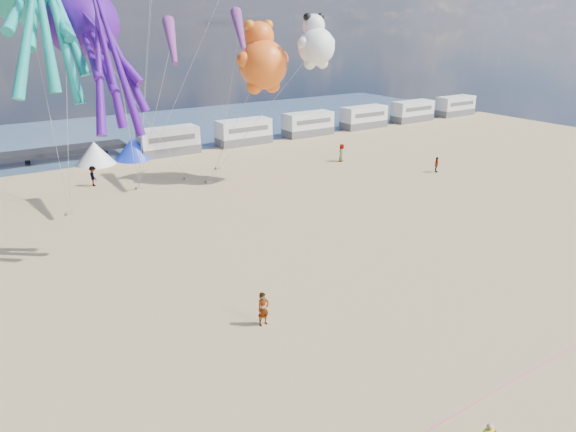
{
  "coord_description": "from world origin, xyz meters",
  "views": [
    {
      "loc": [
        -13.51,
        -14.48,
        13.84
      ],
      "look_at": [
        -0.21,
        6.0,
        4.62
      ],
      "focal_mm": 32.0,
      "sensor_mm": 36.0,
      "label": 1
    }
  ],
  "objects_px": {
    "tent_blue": "(133,148)",
    "sandbag_b": "(187,178)",
    "sandbag_a": "(70,213)",
    "sandbag_e": "(139,188)",
    "windsock_mid": "(240,30)",
    "motorhome_0": "(169,141)",
    "kite_octopus_purple": "(82,23)",
    "kite_teddy_orange": "(263,64)",
    "windsock_left": "(65,18)",
    "windsock_right": "(172,41)",
    "kite_panda": "(316,47)",
    "standing_person": "(263,309)",
    "sandbag_c": "(208,182)",
    "motorhome_3": "(364,117)",
    "motorhome_2": "(308,124)",
    "tent_white": "(95,153)",
    "motorhome_1": "(244,132)",
    "sandbag_d": "(218,168)",
    "beachgoer_3": "(436,165)",
    "beachgoer_2": "(93,176)",
    "motorhome_4": "(412,111)",
    "motorhome_5": "(455,106)",
    "beachgoer_0": "(342,153)"
  },
  "relations": [
    {
      "from": "tent_blue",
      "to": "sandbag_b",
      "type": "relative_size",
      "value": 8.0
    },
    {
      "from": "tent_blue",
      "to": "sandbag_a",
      "type": "xyz_separation_m",
      "value": [
        -9.49,
        -14.32,
        -1.09
      ]
    },
    {
      "from": "sandbag_e",
      "to": "windsock_mid",
      "type": "bearing_deg",
      "value": -22.24
    },
    {
      "from": "motorhome_0",
      "to": "sandbag_a",
      "type": "bearing_deg",
      "value": -133.28
    },
    {
      "from": "kite_octopus_purple",
      "to": "kite_teddy_orange",
      "type": "distance_m",
      "value": 16.86
    },
    {
      "from": "windsock_left",
      "to": "windsock_mid",
      "type": "distance_m",
      "value": 13.84
    },
    {
      "from": "windsock_right",
      "to": "tent_blue",
      "type": "bearing_deg",
      "value": 102.59
    },
    {
      "from": "sandbag_a",
      "to": "windsock_left",
      "type": "xyz_separation_m",
      "value": [
        1.47,
        -1.18,
        14.06
      ]
    },
    {
      "from": "sandbag_e",
      "to": "kite_panda",
      "type": "height_order",
      "value": "kite_panda"
    },
    {
      "from": "standing_person",
      "to": "sandbag_c",
      "type": "xyz_separation_m",
      "value": [
        7.77,
        23.28,
        -0.76
      ]
    },
    {
      "from": "sandbag_a",
      "to": "kite_octopus_purple",
      "type": "relative_size",
      "value": 0.05
    },
    {
      "from": "motorhome_0",
      "to": "motorhome_3",
      "type": "distance_m",
      "value": 28.5
    },
    {
      "from": "motorhome_0",
      "to": "motorhome_2",
      "type": "relative_size",
      "value": 1.0
    },
    {
      "from": "windsock_right",
      "to": "tent_white",
      "type": "bearing_deg",
      "value": 115.22
    },
    {
      "from": "motorhome_1",
      "to": "sandbag_d",
      "type": "relative_size",
      "value": 13.2
    },
    {
      "from": "beachgoer_3",
      "to": "sandbag_e",
      "type": "relative_size",
      "value": 3.05
    },
    {
      "from": "motorhome_2",
      "to": "sandbag_a",
      "type": "bearing_deg",
      "value": -156.21
    },
    {
      "from": "beachgoer_2",
      "to": "kite_panda",
      "type": "bearing_deg",
      "value": -123.66
    },
    {
      "from": "tent_white",
      "to": "kite_panda",
      "type": "xyz_separation_m",
      "value": [
        15.54,
        -17.26,
        10.73
      ]
    },
    {
      "from": "beachgoer_3",
      "to": "windsock_mid",
      "type": "xyz_separation_m",
      "value": [
        -17.7,
        6.99,
        12.53
      ]
    },
    {
      "from": "motorhome_4",
      "to": "motorhome_5",
      "type": "distance_m",
      "value": 9.5
    },
    {
      "from": "kite_panda",
      "to": "windsock_mid",
      "type": "xyz_separation_m",
      "value": [
        -5.79,
        2.9,
        1.36
      ]
    },
    {
      "from": "motorhome_3",
      "to": "standing_person",
      "type": "height_order",
      "value": "motorhome_3"
    },
    {
      "from": "motorhome_0",
      "to": "kite_panda",
      "type": "xyz_separation_m",
      "value": [
        7.54,
        -17.26,
        10.43
      ]
    },
    {
      "from": "motorhome_0",
      "to": "sandbag_c",
      "type": "bearing_deg",
      "value": -94.48
    },
    {
      "from": "windsock_mid",
      "to": "beachgoer_0",
      "type": "bearing_deg",
      "value": 29.15
    },
    {
      "from": "sandbag_a",
      "to": "sandbag_b",
      "type": "relative_size",
      "value": 1.0
    },
    {
      "from": "sandbag_d",
      "to": "sandbag_e",
      "type": "relative_size",
      "value": 1.0
    },
    {
      "from": "kite_panda",
      "to": "motorhome_0",
      "type": "bearing_deg",
      "value": 128.61
    },
    {
      "from": "sandbag_c",
      "to": "sandbag_e",
      "type": "xyz_separation_m",
      "value": [
        -5.98,
        1.62,
        0.0
      ]
    },
    {
      "from": "motorhome_5",
      "to": "sandbag_b",
      "type": "distance_m",
      "value": 50.79
    },
    {
      "from": "tent_white",
      "to": "sandbag_c",
      "type": "height_order",
      "value": "tent_white"
    },
    {
      "from": "motorhome_0",
      "to": "motorhome_4",
      "type": "bearing_deg",
      "value": 0.0
    },
    {
      "from": "sandbag_d",
      "to": "beachgoer_0",
      "type": "bearing_deg",
      "value": -19.28
    },
    {
      "from": "beachgoer_2",
      "to": "tent_blue",
      "type": "bearing_deg",
      "value": -43.23
    },
    {
      "from": "windsock_right",
      "to": "kite_panda",
      "type": "bearing_deg",
      "value": 21.32
    },
    {
      "from": "windsock_right",
      "to": "standing_person",
      "type": "bearing_deg",
      "value": -82.15
    },
    {
      "from": "motorhome_3",
      "to": "kite_octopus_purple",
      "type": "xyz_separation_m",
      "value": [
        -40.23,
        -18.93,
        12.33
      ]
    },
    {
      "from": "motorhome_2",
      "to": "windsock_left",
      "type": "distance_m",
      "value": 36.92
    },
    {
      "from": "motorhome_2",
      "to": "beachgoer_0",
      "type": "distance_m",
      "value": 13.78
    },
    {
      "from": "kite_octopus_purple",
      "to": "sandbag_b",
      "type": "bearing_deg",
      "value": 25.12
    },
    {
      "from": "motorhome_4",
      "to": "sandbag_e",
      "type": "height_order",
      "value": "motorhome_4"
    },
    {
      "from": "tent_white",
      "to": "beachgoer_2",
      "type": "xyz_separation_m",
      "value": [
        -2.03,
        -7.62,
        -0.29
      ]
    },
    {
      "from": "tent_white",
      "to": "windsock_right",
      "type": "xyz_separation_m",
      "value": [
        2.35,
        -18.07,
        11.42
      ]
    },
    {
      "from": "sandbag_e",
      "to": "kite_panda",
      "type": "distance_m",
      "value": 19.79
    },
    {
      "from": "motorhome_2",
      "to": "beachgoer_3",
      "type": "xyz_separation_m",
      "value": [
        0.45,
        -21.35,
        -0.74
      ]
    },
    {
      "from": "sandbag_b",
      "to": "motorhome_1",
      "type": "bearing_deg",
      "value": 41.32
    },
    {
      "from": "tent_blue",
      "to": "beachgoer_2",
      "type": "bearing_deg",
      "value": -128.33
    },
    {
      "from": "motorhome_2",
      "to": "sandbag_a",
      "type": "relative_size",
      "value": 13.2
    },
    {
      "from": "beachgoer_0",
      "to": "tent_white",
      "type": "bearing_deg",
      "value": -70.21
    }
  ]
}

